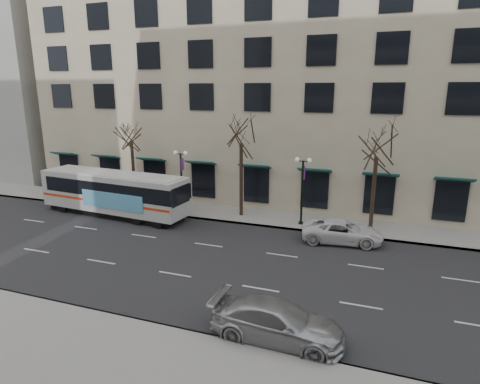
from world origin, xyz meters
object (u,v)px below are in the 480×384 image
at_px(silver_car, 277,322).
at_px(lamp_post_left, 181,178).
at_px(tree_far_left, 131,130).
at_px(tree_far_mid, 241,131).
at_px(tree_far_right, 378,143).
at_px(lamp_post_right, 302,188).
at_px(city_bus, 114,192).
at_px(white_pickup, 342,232).

bearing_deg(silver_car, lamp_post_left, 41.12).
relative_size(tree_far_left, tree_far_mid, 0.98).
distance_m(tree_far_mid, tree_far_right, 10.01).
bearing_deg(lamp_post_right, lamp_post_left, 180.00).
distance_m(city_bus, silver_car, 20.63).
xyz_separation_m(lamp_post_right, city_bus, (-14.88, -2.41, -1.02)).
relative_size(city_bus, white_pickup, 2.47).
distance_m(tree_far_left, lamp_post_left, 6.29).
bearing_deg(white_pickup, lamp_post_right, 47.35).
relative_size(lamp_post_right, white_pickup, 0.98).
distance_m(tree_far_right, white_pickup, 6.65).
xyz_separation_m(tree_far_right, lamp_post_left, (-14.99, -0.60, -3.48)).
bearing_deg(tree_far_right, lamp_post_left, -177.71).
bearing_deg(tree_far_mid, lamp_post_right, -6.83).
relative_size(tree_far_left, silver_car, 1.50).
distance_m(lamp_post_right, white_pickup, 4.59).
xyz_separation_m(lamp_post_left, lamp_post_right, (10.00, 0.00, 0.00)).
bearing_deg(silver_car, white_pickup, -4.91).
bearing_deg(tree_far_left, tree_far_mid, 0.00).
relative_size(tree_far_left, city_bus, 0.63).
bearing_deg(white_pickup, lamp_post_left, 73.34).
distance_m(lamp_post_left, white_pickup, 13.64).
distance_m(tree_far_mid, lamp_post_left, 6.40).
height_order(tree_far_mid, lamp_post_right, tree_far_mid).
height_order(tree_far_left, tree_far_right, tree_far_left).
height_order(tree_far_right, lamp_post_left, tree_far_right).
bearing_deg(lamp_post_right, tree_far_right, 6.85).
xyz_separation_m(silver_car, white_pickup, (1.38, 12.03, -0.07)).
bearing_deg(silver_car, city_bus, 56.03).
bearing_deg(tree_far_left, lamp_post_right, -2.29).
relative_size(lamp_post_right, city_bus, 0.40).
xyz_separation_m(tree_far_left, silver_car, (16.88, -15.00, -5.89)).
relative_size(tree_far_mid, lamp_post_right, 1.64).
relative_size(tree_far_left, lamp_post_right, 1.60).
xyz_separation_m(tree_far_mid, lamp_post_right, (5.01, -0.60, -3.96)).
height_order(tree_far_mid, tree_far_right, tree_far_mid).
relative_size(lamp_post_left, white_pickup, 0.98).
bearing_deg(city_bus, tree_far_left, 97.42).
height_order(tree_far_left, white_pickup, tree_far_left).
bearing_deg(silver_car, lamp_post_right, 9.03).
bearing_deg(lamp_post_right, white_pickup, -36.15).
xyz_separation_m(tree_far_mid, silver_car, (6.88, -15.00, -6.10)).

